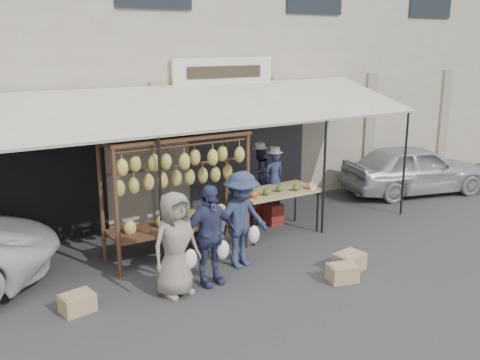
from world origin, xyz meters
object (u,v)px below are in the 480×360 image
object	(u,v)px
vendor_left	(274,178)
vendor_right	(259,172)
customer_left	(175,244)
banana_rack	(177,172)
crate_near_a	(342,273)
customer_right	(241,220)
crate_near_b	(349,262)
produce_table	(277,192)
crate_far	(77,303)
customer_mid	(209,235)
sedan	(415,169)

from	to	relation	value
vendor_left	vendor_right	world-z (taller)	vendor_right
customer_left	banana_rack	bearing A→B (deg)	52.75
vendor_left	crate_near_a	size ratio (longest dim) A/B	2.52
vendor_right	customer_right	distance (m)	2.64
customer_left	crate_near_b	distance (m)	3.05
produce_table	vendor_right	distance (m)	1.05
vendor_left	crate_near_b	xyz separation A→B (m)	(-0.26, -2.62, -0.87)
crate_far	customer_right	bearing A→B (deg)	2.96
produce_table	crate_far	world-z (taller)	produce_table
banana_rack	customer_mid	size ratio (longest dim) A/B	1.58
sedan	vendor_right	bearing A→B (deg)	99.42
banana_rack	sedan	xyz separation A→B (m)	(6.88, 0.60, -0.93)
crate_near_b	sedan	world-z (taller)	sedan
vendor_right	crate_near_b	world-z (taller)	vendor_right
banana_rack	crate_near_a	xyz separation A→B (m)	(1.78, -2.39, -1.43)
customer_left	crate_near_b	size ratio (longest dim) A/B	3.32
customer_mid	customer_right	size ratio (longest dim) A/B	0.98
customer_left	sedan	xyz separation A→B (m)	(7.60, 2.01, -0.18)
customer_mid	crate_far	xyz separation A→B (m)	(-2.07, 0.18, -0.69)
banana_rack	vendor_left	xyz separation A→B (m)	(2.43, 0.49, -0.54)
customer_mid	sedan	bearing A→B (deg)	12.17
vendor_right	sedan	xyz separation A→B (m)	(4.49, -0.39, -0.41)
customer_right	crate_far	distance (m)	2.96
banana_rack	crate_near_a	world-z (taller)	banana_rack
produce_table	crate_near_b	bearing A→B (deg)	-89.59
customer_right	crate_far	size ratio (longest dim) A/B	3.69
banana_rack	produce_table	world-z (taller)	banana_rack
produce_table	vendor_left	size ratio (longest dim) A/B	1.48
customer_right	crate_far	world-z (taller)	customer_right
banana_rack	sedan	bearing A→B (deg)	4.98
vendor_left	customer_left	bearing A→B (deg)	37.17
crate_near_a	customer_mid	bearing A→B (deg)	151.10
customer_right	crate_near_b	world-z (taller)	customer_right
produce_table	customer_right	distance (m)	1.78
crate_near_b	sedan	bearing A→B (deg)	30.08
customer_mid	vendor_left	bearing A→B (deg)	32.50
crate_near_a	crate_near_b	distance (m)	0.48
vendor_left	banana_rack	bearing A→B (deg)	17.45
crate_near_b	sedan	distance (m)	5.46
customer_left	customer_mid	distance (m)	0.61
crate_far	sedan	xyz separation A→B (m)	(9.06, 1.77, 0.50)
vendor_right	customer_left	world-z (taller)	customer_left
customer_right	sedan	world-z (taller)	customer_right
customer_mid	crate_near_b	distance (m)	2.51
produce_table	customer_mid	distance (m)	2.63
vendor_right	crate_near_b	bearing A→B (deg)	69.91
banana_rack	vendor_right	xyz separation A→B (m)	(2.40, 0.99, -0.52)
banana_rack	produce_table	bearing A→B (deg)	-0.35
customer_mid	crate_near_a	world-z (taller)	customer_mid
vendor_left	crate_near_b	world-z (taller)	vendor_left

